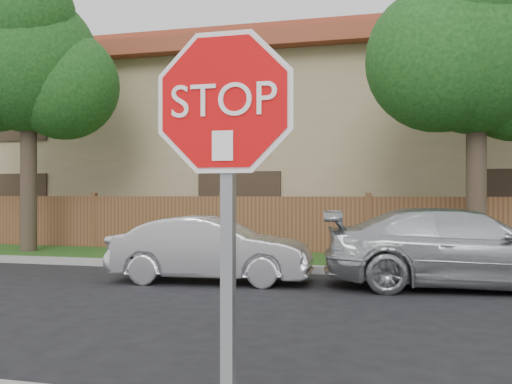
% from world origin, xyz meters
% --- Properties ---
extents(far_curb, '(70.00, 0.30, 0.15)m').
position_xyz_m(far_curb, '(0.00, 8.15, 0.07)').
color(far_curb, gray).
rests_on(far_curb, ground).
extents(grass_strip, '(70.00, 3.00, 0.12)m').
position_xyz_m(grass_strip, '(0.00, 9.80, 0.06)').
color(grass_strip, '#1E4714').
rests_on(grass_strip, ground).
extents(fence, '(70.00, 0.12, 1.60)m').
position_xyz_m(fence, '(0.00, 11.40, 0.80)').
color(fence, brown).
rests_on(fence, ground).
extents(apartment_building, '(35.20, 9.20, 7.20)m').
position_xyz_m(apartment_building, '(0.00, 17.00, 3.53)').
color(apartment_building, '#9C8961').
rests_on(apartment_building, ground).
extents(tree_left, '(4.80, 3.90, 7.78)m').
position_xyz_m(tree_left, '(-8.98, 9.57, 5.22)').
color(tree_left, '#382B21').
rests_on(tree_left, ground).
extents(tree_mid, '(4.80, 3.90, 7.35)m').
position_xyz_m(tree_mid, '(2.52, 9.57, 4.87)').
color(tree_mid, '#382B21').
rests_on(tree_mid, ground).
extents(stop_sign, '(1.01, 0.13, 2.55)m').
position_xyz_m(stop_sign, '(0.37, -1.48, 1.83)').
color(stop_sign, gray).
rests_on(stop_sign, sidewalk_near).
extents(sedan_left, '(3.89, 1.66, 1.25)m').
position_xyz_m(sedan_left, '(-2.51, 6.35, 0.62)').
color(sedan_left, silver).
rests_on(sedan_left, ground).
extents(sedan_right, '(5.14, 2.65, 1.43)m').
position_xyz_m(sedan_right, '(2.04, 6.85, 0.71)').
color(sedan_right, '#ACB0B3').
rests_on(sedan_right, ground).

